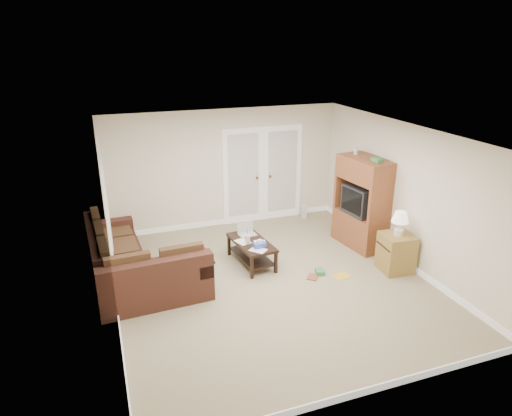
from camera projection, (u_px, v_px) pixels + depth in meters
name	position (u px, v px, depth m)	size (l,w,h in m)	color
floor	(272.00, 283.00, 7.63)	(5.50, 5.50, 0.00)	tan
ceiling	(274.00, 134.00, 6.75)	(5.00, 5.50, 0.02)	silver
wall_left	(107.00, 235.00, 6.40)	(0.02, 5.50, 2.50)	white
wall_right	(405.00, 196.00, 7.98)	(0.02, 5.50, 2.50)	white
wall_back	(225.00, 169.00, 9.61)	(5.00, 0.02, 2.50)	white
wall_front	(369.00, 303.00, 4.76)	(5.00, 0.02, 2.50)	white
baseboards	(272.00, 280.00, 7.61)	(5.00, 5.50, 0.10)	white
french_doors	(263.00, 175.00, 9.92)	(1.80, 0.05, 2.13)	white
window_left	(104.00, 193.00, 7.19)	(0.05, 1.92, 1.42)	white
sectional_sofa	(132.00, 266.00, 7.50)	(1.88, 2.65, 0.81)	#44241A
coffee_table	(251.00, 251.00, 8.20)	(0.65, 1.13, 0.73)	black
tv_armoire	(363.00, 202.00, 8.74)	(0.74, 1.16, 1.88)	brown
side_cabinet	(396.00, 250.00, 7.91)	(0.56, 0.56, 1.10)	olive
space_heater	(304.00, 211.00, 10.28)	(0.13, 0.11, 0.32)	silver
floor_magazine	(341.00, 276.00, 7.83)	(0.28, 0.22, 0.01)	gold
floor_greenbox	(320.00, 272.00, 7.90)	(0.14, 0.19, 0.08)	#3C854B
floor_book	(308.00, 276.00, 7.81)	(0.17, 0.23, 0.02)	brown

